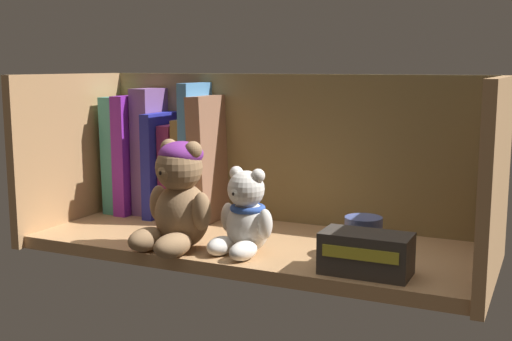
{
  "coord_description": "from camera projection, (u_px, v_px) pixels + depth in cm",
  "views": [
    {
      "loc": [
        42.68,
        -91.03,
        29.43
      ],
      "look_at": [
        0.47,
        0.0,
        13.23
      ],
      "focal_mm": 45.86,
      "sensor_mm": 36.0,
      "label": 1
    }
  ],
  "objects": [
    {
      "name": "teddy_bear_smaller",
      "position": [
        245.0,
        217.0,
        0.96
      ],
      "size": [
        9.64,
        9.93,
        12.72
      ],
      "color": "white",
      "rests_on": "shelf_board"
    },
    {
      "name": "book_1",
      "position": [
        138.0,
        153.0,
        1.23
      ],
      "size": [
        2.5,
        13.04,
        21.94
      ],
      "primitive_type": "cube",
      "color": "purple",
      "rests_on": "shelf_board"
    },
    {
      "name": "shelf_side_panel_left",
      "position": [
        73.0,
        153.0,
        1.17
      ],
      "size": [
        1.6,
        29.43,
        27.95
      ],
      "primitive_type": "cube",
      "color": "tan",
      "rests_on": "ground"
    },
    {
      "name": "book_4",
      "position": [
        178.0,
        170.0,
        1.2
      ],
      "size": [
        2.51,
        10.01,
        16.83
      ],
      "primitive_type": "cube",
      "color": "#8F295A",
      "rests_on": "shelf_board"
    },
    {
      "name": "book_2",
      "position": [
        152.0,
        151.0,
        1.22
      ],
      "size": [
        3.58,
        9.13,
        23.23
      ],
      "primitive_type": "cube",
      "color": "#7D5391",
      "rests_on": "shelf_board"
    },
    {
      "name": "shelf_back_panel",
      "position": [
        287.0,
        155.0,
        1.14
      ],
      "size": [
        72.13,
        1.2,
        27.95
      ],
      "primitive_type": "cube",
      "color": "olive",
      "rests_on": "ground"
    },
    {
      "name": "book_7",
      "position": [
        213.0,
        158.0,
        1.17
      ],
      "size": [
        3.65,
        13.22,
        22.27
      ],
      "primitive_type": "cube",
      "rotation": [
        0.0,
        -0.04,
        0.0
      ],
      "color": "#98694F",
      "rests_on": "shelf_board"
    },
    {
      "name": "book_6",
      "position": [
        200.0,
        151.0,
        1.18
      ],
      "size": [
        1.89,
        12.36,
        24.38
      ],
      "primitive_type": "cube",
      "color": "#4B89C3",
      "rests_on": "shelf_board"
    },
    {
      "name": "book_0",
      "position": [
        125.0,
        153.0,
        1.25
      ],
      "size": [
        3.07,
        11.64,
        21.71
      ],
      "primitive_type": "cube",
      "rotation": [
        0.0,
        -0.01,
        0.0
      ],
      "color": "teal",
      "rests_on": "shelf_board"
    },
    {
      "name": "pillar_candle",
      "position": [
        363.0,
        236.0,
        0.95
      ],
      "size": [
        5.5,
        5.5,
        5.72
      ],
      "primitive_type": "cylinder",
      "color": "#4C5B99",
      "rests_on": "shelf_board"
    },
    {
      "name": "small_product_box",
      "position": [
        366.0,
        253.0,
        0.86
      ],
      "size": [
        11.84,
        6.25,
        5.59
      ],
      "color": "#38332D",
      "rests_on": "shelf_board"
    },
    {
      "name": "book_5",
      "position": [
        190.0,
        168.0,
        1.19
      ],
      "size": [
        2.11,
        9.73,
        17.88
      ],
      "primitive_type": "cube",
      "color": "olive",
      "rests_on": "shelf_board"
    },
    {
      "name": "shelf_side_panel_right",
      "position": [
        496.0,
        183.0,
        0.87
      ],
      "size": [
        1.6,
        29.43,
        27.95
      ],
      "primitive_type": "cube",
      "color": "tan",
      "rests_on": "ground"
    },
    {
      "name": "book_3",
      "position": [
        166.0,
        163.0,
        1.21
      ],
      "size": [
        1.98,
        13.82,
        18.93
      ],
      "primitive_type": "cube",
      "color": "#22279A",
      "rests_on": "shelf_board"
    },
    {
      "name": "teddy_bear_larger",
      "position": [
        178.0,
        198.0,
        0.98
      ],
      "size": [
        12.52,
        12.87,
        16.46
      ],
      "color": "#93704C",
      "rests_on": "shelf_board"
    },
    {
      "name": "shelf_board",
      "position": [
        253.0,
        246.0,
        1.04
      ],
      "size": [
        69.73,
        27.03,
        2.0
      ],
      "primitive_type": "cube",
      "color": "tan",
      "rests_on": "ground"
    }
  ]
}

